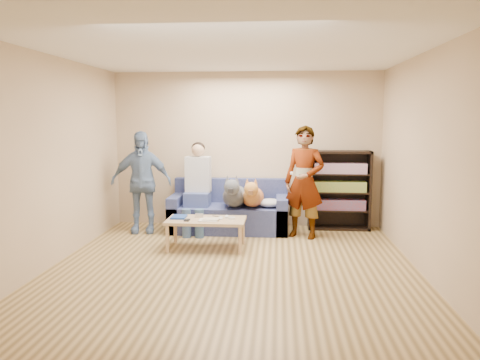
# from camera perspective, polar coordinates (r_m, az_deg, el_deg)

# --- Properties ---
(ground) EXTENTS (5.00, 5.00, 0.00)m
(ground) POSITION_cam_1_polar(r_m,az_deg,el_deg) (5.73, -1.01, -11.05)
(ground) COLOR brown
(ground) RESTS_ON ground
(ceiling) EXTENTS (5.00, 5.00, 0.00)m
(ceiling) POSITION_cam_1_polar(r_m,az_deg,el_deg) (5.49, -1.08, 15.64)
(ceiling) COLOR white
(ceiling) RESTS_ON ground
(wall_back) EXTENTS (4.50, 0.00, 4.50)m
(wall_back) POSITION_cam_1_polar(r_m,az_deg,el_deg) (7.94, 0.78, 3.73)
(wall_back) COLOR tan
(wall_back) RESTS_ON ground
(wall_front) EXTENTS (4.50, 0.00, 4.50)m
(wall_front) POSITION_cam_1_polar(r_m,az_deg,el_deg) (3.00, -5.86, -2.61)
(wall_front) COLOR tan
(wall_front) RESTS_ON ground
(wall_left) EXTENTS (0.00, 5.00, 5.00)m
(wall_left) POSITION_cam_1_polar(r_m,az_deg,el_deg) (6.11, -22.56, 2.01)
(wall_left) COLOR tan
(wall_left) RESTS_ON ground
(wall_right) EXTENTS (0.00, 5.00, 5.00)m
(wall_right) POSITION_cam_1_polar(r_m,az_deg,el_deg) (5.69, 22.14, 1.67)
(wall_right) COLOR tan
(wall_right) RESTS_ON ground
(blanket) EXTENTS (0.38, 0.32, 0.13)m
(blanket) POSITION_cam_1_polar(r_m,az_deg,el_deg) (7.44, 3.65, -2.80)
(blanket) COLOR #B7B7BC
(blanket) RESTS_ON sofa
(person_standing_right) EXTENTS (0.74, 0.63, 1.72)m
(person_standing_right) POSITION_cam_1_polar(r_m,az_deg,el_deg) (7.20, 7.84, -0.25)
(person_standing_right) COLOR gray
(person_standing_right) RESTS_ON ground
(person_standing_left) EXTENTS (1.00, 0.52, 1.63)m
(person_standing_left) POSITION_cam_1_polar(r_m,az_deg,el_deg) (7.64, -11.95, -0.25)
(person_standing_left) COLOR #7A92C3
(person_standing_left) RESTS_ON ground
(held_controller) EXTENTS (0.05, 0.12, 0.03)m
(held_controller) POSITION_cam_1_polar(r_m,az_deg,el_deg) (6.97, 6.31, 0.85)
(held_controller) COLOR white
(held_controller) RESTS_ON person_standing_right
(notebook_blue) EXTENTS (0.20, 0.26, 0.03)m
(notebook_blue) POSITION_cam_1_polar(r_m,az_deg,el_deg) (6.73, -7.46, -4.49)
(notebook_blue) COLOR navy
(notebook_blue) RESTS_ON coffee_table
(papers) EXTENTS (0.26, 0.20, 0.02)m
(papers) POSITION_cam_1_polar(r_m,az_deg,el_deg) (6.50, -3.85, -4.90)
(papers) COLOR silver
(papers) RESTS_ON coffee_table
(magazine) EXTENTS (0.22, 0.17, 0.01)m
(magazine) POSITION_cam_1_polar(r_m,az_deg,el_deg) (6.52, -3.56, -4.76)
(magazine) COLOR #BBB095
(magazine) RESTS_ON coffee_table
(camera_silver) EXTENTS (0.11, 0.06, 0.05)m
(camera_silver) POSITION_cam_1_polar(r_m,az_deg,el_deg) (6.74, -5.00, -4.32)
(camera_silver) COLOR silver
(camera_silver) RESTS_ON coffee_table
(controller_a) EXTENTS (0.04, 0.13, 0.03)m
(controller_a) POSITION_cam_1_polar(r_m,az_deg,el_deg) (6.67, -1.63, -4.52)
(controller_a) COLOR silver
(controller_a) RESTS_ON coffee_table
(controller_b) EXTENTS (0.09, 0.06, 0.03)m
(controller_b) POSITION_cam_1_polar(r_m,az_deg,el_deg) (6.58, -1.01, -4.67)
(controller_b) COLOR silver
(controller_b) RESTS_ON coffee_table
(headphone_cup_a) EXTENTS (0.07, 0.07, 0.02)m
(headphone_cup_a) POSITION_cam_1_polar(r_m,az_deg,el_deg) (6.56, -2.44, -4.76)
(headphone_cup_a) COLOR silver
(headphone_cup_a) RESTS_ON coffee_table
(headphone_cup_b) EXTENTS (0.07, 0.07, 0.02)m
(headphone_cup_b) POSITION_cam_1_polar(r_m,az_deg,el_deg) (6.64, -2.36, -4.62)
(headphone_cup_b) COLOR white
(headphone_cup_b) RESTS_ON coffee_table
(pen_orange) EXTENTS (0.13, 0.06, 0.01)m
(pen_orange) POSITION_cam_1_polar(r_m,az_deg,el_deg) (6.46, -4.54, -5.03)
(pen_orange) COLOR #D4601E
(pen_orange) RESTS_ON coffee_table
(pen_black) EXTENTS (0.13, 0.08, 0.01)m
(pen_black) POSITION_cam_1_polar(r_m,az_deg,el_deg) (6.77, -2.90, -4.44)
(pen_black) COLOR black
(pen_black) RESTS_ON coffee_table
(wallet) EXTENTS (0.07, 0.12, 0.02)m
(wallet) POSITION_cam_1_polar(r_m,az_deg,el_deg) (6.54, -6.48, -4.88)
(wallet) COLOR black
(wallet) RESTS_ON coffee_table
(sofa) EXTENTS (1.90, 0.85, 0.82)m
(sofa) POSITION_cam_1_polar(r_m,az_deg,el_deg) (7.70, -1.31, -4.05)
(sofa) COLOR #515B93
(sofa) RESTS_ON ground
(person_seated) EXTENTS (0.40, 0.73, 1.47)m
(person_seated) POSITION_cam_1_polar(r_m,az_deg,el_deg) (7.56, -5.23, -0.50)
(person_seated) COLOR #3D5086
(person_seated) RESTS_ON sofa
(dog_gray) EXTENTS (0.39, 1.24, 0.56)m
(dog_gray) POSITION_cam_1_polar(r_m,az_deg,el_deg) (7.40, -0.70, -1.81)
(dog_gray) COLOR #50555B
(dog_gray) RESTS_ON sofa
(dog_tan) EXTENTS (0.35, 1.14, 0.51)m
(dog_tan) POSITION_cam_1_polar(r_m,az_deg,el_deg) (7.41, 1.54, -1.94)
(dog_tan) COLOR #C76E3D
(dog_tan) RESTS_ON sofa
(coffee_table) EXTENTS (1.10, 0.60, 0.42)m
(coffee_table) POSITION_cam_1_polar(r_m,az_deg,el_deg) (6.62, -4.14, -5.16)
(coffee_table) COLOR tan
(coffee_table) RESTS_ON ground
(bookshelf) EXTENTS (1.00, 0.34, 1.30)m
(bookshelf) POSITION_cam_1_polar(r_m,az_deg,el_deg) (7.88, 12.00, -1.00)
(bookshelf) COLOR black
(bookshelf) RESTS_ON ground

